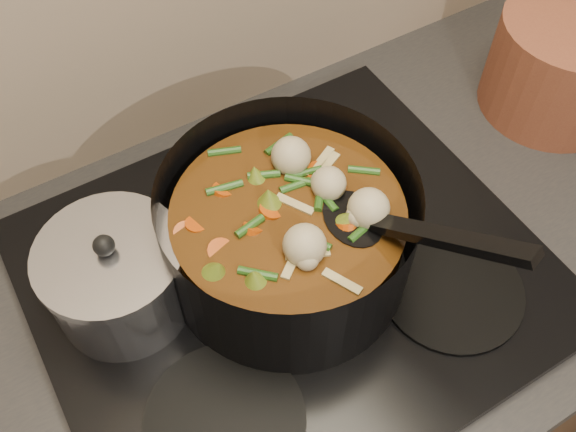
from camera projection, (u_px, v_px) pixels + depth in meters
counter at (288, 401)px, 1.20m from camera, size 2.64×0.64×0.91m
stovetop at (289, 273)px, 0.83m from camera, size 0.62×0.54×0.03m
stockpot at (289, 233)px, 0.77m from camera, size 0.34×0.40×0.22m
saucepan at (117, 278)px, 0.75m from camera, size 0.17×0.17×0.14m
terracotta_crock at (563, 65)px, 0.97m from camera, size 0.28×0.28×0.15m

